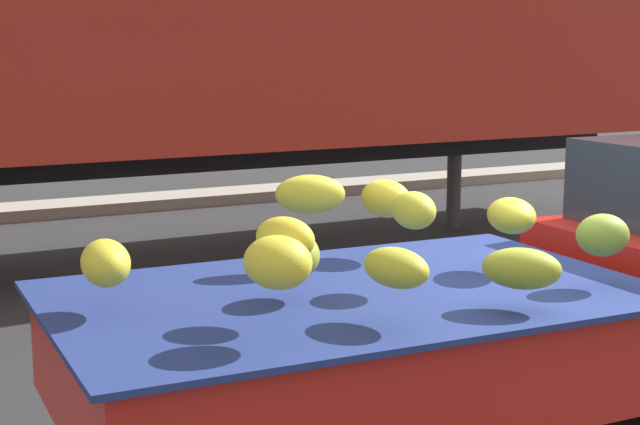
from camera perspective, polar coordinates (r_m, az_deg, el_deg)
curb_strip at (r=13.81m, az=-11.55°, el=0.52°), size 80.00×0.80×0.16m
semi_trailer at (r=10.43m, az=-7.09°, el=11.25°), size 12.04×2.77×3.95m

